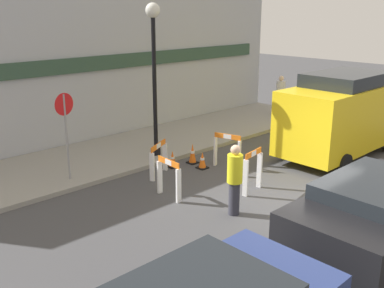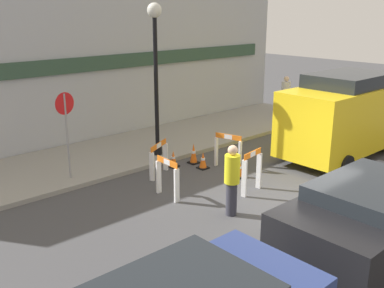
{
  "view_description": "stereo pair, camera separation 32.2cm",
  "coord_description": "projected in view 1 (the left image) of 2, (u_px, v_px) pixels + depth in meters",
  "views": [
    {
      "loc": [
        -8.53,
        -5.58,
        4.65
      ],
      "look_at": [
        -0.27,
        3.09,
        1.0
      ],
      "focal_mm": 42.0,
      "sensor_mm": 36.0,
      "label": 1
    },
    {
      "loc": [
        -8.29,
        -5.8,
        4.65
      ],
      "look_at": [
        -0.27,
        3.09,
        1.0
      ],
      "focal_mm": 42.0,
      "sensor_mm": 36.0,
      "label": 2
    }
  ],
  "objects": [
    {
      "name": "sidewalk_slab",
      "position": [
        133.0,
        149.0,
        15.18
      ],
      "size": [
        18.0,
        3.56,
        0.13
      ],
      "color": "gray",
      "rests_on": "ground_plane"
    },
    {
      "name": "parked_car_1",
      "position": [
        378.0,
        221.0,
        8.05
      ],
      "size": [
        3.97,
        2.03,
        1.75
      ],
      "color": "black",
      "rests_on": "ground_plane"
    },
    {
      "name": "work_van",
      "position": [
        344.0,
        111.0,
        14.42
      ],
      "size": [
        5.02,
        2.18,
        2.7
      ],
      "color": "yellow",
      "rests_on": "ground_plane"
    },
    {
      "name": "traffic_cone_1",
      "position": [
        202.0,
        161.0,
        13.48
      ],
      "size": [
        0.3,
        0.3,
        0.51
      ],
      "color": "black",
      "rests_on": "ground_plane"
    },
    {
      "name": "stop_sign",
      "position": [
        66.0,
        122.0,
        11.91
      ],
      "size": [
        0.59,
        0.14,
        2.39
      ],
      "rotation": [
        0.0,
        0.0,
        3.35
      ],
      "color": "gray",
      "rests_on": "sidewalk_slab"
    },
    {
      "name": "traffic_cone_3",
      "position": [
        172.0,
        159.0,
        13.61
      ],
      "size": [
        0.3,
        0.3,
        0.5
      ],
      "color": "black",
      "rests_on": "ground_plane"
    },
    {
      "name": "traffic_cone_2",
      "position": [
        193.0,
        154.0,
        13.92
      ],
      "size": [
        0.3,
        0.3,
        0.63
      ],
      "color": "black",
      "rests_on": "ground_plane"
    },
    {
      "name": "barricade_1",
      "position": [
        253.0,
        170.0,
        11.66
      ],
      "size": [
        0.81,
        0.27,
        1.14
      ],
      "rotation": [
        0.0,
        0.0,
        6.45
      ],
      "color": "white",
      "rests_on": "ground_plane"
    },
    {
      "name": "ground_plane",
      "position": [
        288.0,
        208.0,
        10.85
      ],
      "size": [
        60.0,
        60.0,
        0.0
      ],
      "primitive_type": "plane",
      "color": "#424244"
    },
    {
      "name": "person_pedestrian",
      "position": [
        281.0,
        94.0,
        19.79
      ],
      "size": [
        0.52,
        0.52,
        1.68
      ],
      "rotation": [
        0.0,
        0.0,
        2.77
      ],
      "color": "#33333D",
      "rests_on": "sidewalk_slab"
    },
    {
      "name": "person_worker",
      "position": [
        235.0,
        178.0,
        10.28
      ],
      "size": [
        0.48,
        0.48,
        1.7
      ],
      "rotation": [
        0.0,
        0.0,
        1.12
      ],
      "color": "#33333D",
      "rests_on": "ground_plane"
    },
    {
      "name": "barricade_2",
      "position": [
        227.0,
        150.0,
        13.46
      ],
      "size": [
        0.36,
        0.86,
        1.05
      ],
      "rotation": [
        0.0,
        0.0,
        8.13
      ],
      "color": "white",
      "rests_on": "ground_plane"
    },
    {
      "name": "storefront_facade",
      "position": [
        98.0,
        64.0,
        15.68
      ],
      "size": [
        18.0,
        0.22,
        5.5
      ],
      "color": "#A3A8B2",
      "rests_on": "ground_plane"
    },
    {
      "name": "barricade_0",
      "position": [
        169.0,
        177.0,
        11.3
      ],
      "size": [
        0.18,
        0.85,
        1.03
      ],
      "rotation": [
        0.0,
        0.0,
        4.66
      ],
      "color": "white",
      "rests_on": "ground_plane"
    },
    {
      "name": "barricade_3",
      "position": [
        159.0,
        158.0,
        12.82
      ],
      "size": [
        0.94,
        0.56,
        0.98
      ],
      "rotation": [
        0.0,
        0.0,
        9.89
      ],
      "color": "white",
      "rests_on": "ground_plane"
    },
    {
      "name": "traffic_cone_0",
      "position": [
        239.0,
        169.0,
        12.82
      ],
      "size": [
        0.3,
        0.3,
        0.5
      ],
      "color": "black",
      "rests_on": "ground_plane"
    },
    {
      "name": "streetlamp_post",
      "position": [
        154.0,
        59.0,
        13.54
      ],
      "size": [
        0.44,
        0.44,
        4.67
      ],
      "color": "black",
      "rests_on": "sidewalk_slab"
    }
  ]
}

